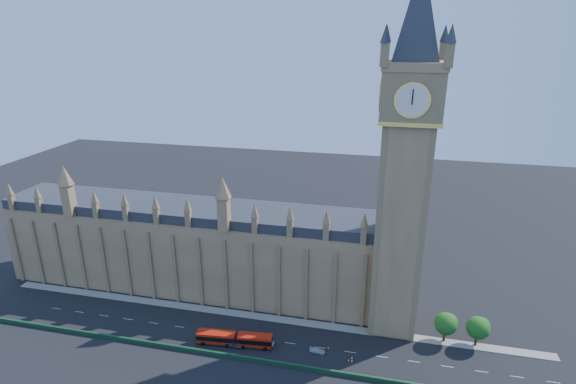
% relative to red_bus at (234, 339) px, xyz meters
% --- Properties ---
extents(ground, '(400.00, 400.00, 0.00)m').
position_rel_red_bus_xyz_m(ground, '(2.25, 3.81, -1.81)').
color(ground, black).
rests_on(ground, ground).
extents(palace_westminster, '(120.00, 20.00, 28.00)m').
position_rel_red_bus_xyz_m(palace_westminster, '(-22.75, 25.81, 12.06)').
color(palace_westminster, olive).
rests_on(palace_westminster, ground).
extents(elizabeth_tower, '(20.59, 20.59, 105.00)m').
position_rel_red_bus_xyz_m(elizabeth_tower, '(40.25, 17.80, 52.75)').
color(elizabeth_tower, olive).
rests_on(elizabeth_tower, ground).
extents(bridge_parapet, '(160.00, 0.60, 1.20)m').
position_rel_red_bus_xyz_m(bridge_parapet, '(2.25, -5.19, -1.21)').
color(bridge_parapet, '#1E4C2D').
rests_on(bridge_parapet, ground).
extents(kerb_north, '(160.00, 3.00, 0.16)m').
position_rel_red_bus_xyz_m(kerb_north, '(2.25, 13.31, -1.73)').
color(kerb_north, gray).
rests_on(kerb_north, ground).
extents(tree_east_near, '(6.00, 6.00, 8.50)m').
position_rel_red_bus_xyz_m(tree_east_near, '(54.48, 13.89, 3.84)').
color(tree_east_near, '#382619').
rests_on(tree_east_near, ground).
extents(tree_east_far, '(6.00, 6.00, 8.50)m').
position_rel_red_bus_xyz_m(tree_east_far, '(62.48, 13.89, 3.84)').
color(tree_east_far, '#382619').
rests_on(tree_east_far, ground).
extents(red_bus, '(20.36, 4.90, 3.43)m').
position_rel_red_bus_xyz_m(red_bus, '(0.00, 0.00, 0.00)').
color(red_bus, red).
rests_on(red_bus, ground).
extents(car_grey, '(4.68, 1.90, 1.59)m').
position_rel_red_bus_xyz_m(car_grey, '(0.25, -0.81, -1.01)').
color(car_grey, '#3D4145').
rests_on(car_grey, ground).
extents(car_silver, '(5.01, 1.81, 1.64)m').
position_rel_red_bus_xyz_m(car_silver, '(7.74, 1.74, -0.98)').
color(car_silver, '#A7AAAF').
rests_on(car_silver, ground).
extents(car_white, '(4.13, 1.88, 1.17)m').
position_rel_red_bus_xyz_m(car_white, '(21.90, 1.74, -1.22)').
color(car_white, silver).
rests_on(car_white, ground).
extents(cone_a, '(0.44, 0.44, 0.63)m').
position_rel_red_bus_xyz_m(cone_a, '(30.16, 0.16, -1.50)').
color(cone_a, black).
rests_on(cone_a, ground).
extents(cone_b, '(0.46, 0.46, 0.68)m').
position_rel_red_bus_xyz_m(cone_b, '(24.53, 3.74, -1.47)').
color(cone_b, black).
rests_on(cone_b, ground).
extents(cone_c, '(0.53, 0.53, 0.72)m').
position_rel_red_bus_xyz_m(cone_c, '(30.86, 1.16, -1.45)').
color(cone_c, black).
rests_on(cone_c, ground).
extents(cone_d, '(0.45, 0.45, 0.67)m').
position_rel_red_bus_xyz_m(cone_d, '(30.97, 0.08, -1.48)').
color(cone_d, black).
rests_on(cone_d, ground).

